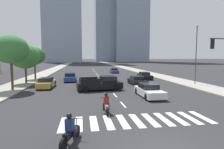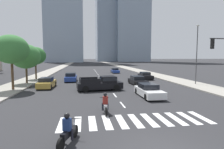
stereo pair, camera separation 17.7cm
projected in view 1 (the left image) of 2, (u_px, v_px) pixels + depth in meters
sidewalk_east at (159, 76)px, 39.22m from camera, size 4.00×260.00×0.15m
sidewalk_west at (34, 78)px, 35.37m from camera, size 4.00×260.00×0.15m
crosswalk_near at (137, 120)px, 11.82m from camera, size 9.45×2.62×0.01m
lane_divider_center at (99, 76)px, 39.36m from camera, size 0.14×50.00×0.01m
motorcycle_lead at (106, 105)px, 13.35m from camera, size 0.70×2.18×1.49m
motorcycle_third at (70, 132)px, 8.56m from camera, size 1.00×2.04×1.49m
pickup_truck at (102, 83)px, 22.66m from camera, size 5.56×2.70×1.67m
sedan_gold_0 at (46, 83)px, 24.32m from camera, size 1.89×4.33×1.36m
sedan_black_1 at (137, 81)px, 27.17m from camera, size 1.95×4.43×1.25m
sedan_white_2 at (149, 91)px, 18.97m from camera, size 1.85×4.67×1.30m
sedan_blue_3 at (70, 77)px, 30.93m from camera, size 1.85×4.22×1.39m
sedan_black_4 at (145, 76)px, 34.17m from camera, size 1.88×4.51×1.27m
sedan_blue_5 at (114, 71)px, 47.45m from camera, size 1.83×4.33×1.18m
street_lamp_east at (196, 50)px, 26.63m from camera, size 0.50×0.24×8.35m
street_tree_nearest at (11, 49)px, 21.87m from camera, size 4.00×4.00×6.45m
street_tree_second at (25, 56)px, 27.36m from camera, size 4.21×4.21×5.72m
street_tree_third at (35, 56)px, 32.73m from camera, size 3.62×3.62×5.61m
office_tower_center_skyline at (106, 18)px, 175.85m from camera, size 21.14×29.66×90.64m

